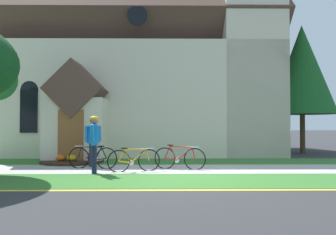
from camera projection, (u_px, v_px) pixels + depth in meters
ground at (178, 162)px, 13.01m from camera, size 140.00×140.00×0.00m
sidewalk_slab at (129, 169)px, 10.80m from camera, size 32.00×2.22×0.01m
grass_verge at (119, 181)px, 8.58m from camera, size 32.00×2.23×0.01m
church_lawn at (135, 161)px, 13.00m from camera, size 24.00×2.17×0.01m
curb_paint_stripe at (112, 190)px, 7.32m from camera, size 28.00×0.16×0.01m
church_building at (151, 67)px, 18.79m from camera, size 14.18×11.62×14.17m
church_sign at (76, 130)px, 13.08m from camera, size 2.07×0.20×2.01m
flower_bed at (73, 160)px, 12.68m from camera, size 2.46×2.46×0.34m
bicycle_yellow at (134, 160)px, 10.21m from camera, size 1.66×0.51×0.80m
bicycle_white at (179, 158)px, 10.78m from camera, size 1.73×0.54×0.86m
bicycle_blue at (93, 157)px, 10.93m from camera, size 1.73×0.28×0.81m
cyclist_in_orange_jersey at (94, 139)px, 9.82m from camera, size 0.33×0.82×1.78m
cyclist_in_green_jersey at (93, 139)px, 11.51m from camera, size 0.49×0.59×1.71m
roadside_conifer at (302, 70)px, 17.06m from camera, size 3.49×3.49×6.87m
yard_deciduous_tree at (13, 85)px, 15.53m from camera, size 3.42×3.42×5.08m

